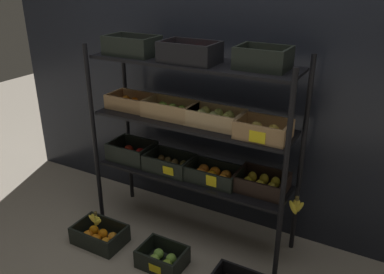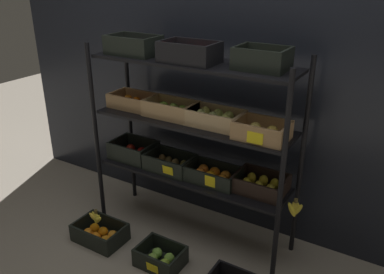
{
  "view_description": "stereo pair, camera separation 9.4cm",
  "coord_description": "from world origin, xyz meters",
  "px_view_note": "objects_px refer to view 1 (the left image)",
  "views": [
    {
      "loc": [
        1.2,
        -2.17,
        1.85
      ],
      "look_at": [
        0.0,
        0.0,
        0.79
      ],
      "focal_mm": 37.13,
      "sensor_mm": 36.0,
      "label": 1
    },
    {
      "loc": [
        1.28,
        -2.12,
        1.85
      ],
      "look_at": [
        0.0,
        0.0,
        0.79
      ],
      "focal_mm": 37.13,
      "sensor_mm": 36.0,
      "label": 2
    }
  ],
  "objects_px": {
    "crate_ground_apple_green": "(163,259)",
    "banana_bunch_loose": "(96,220)",
    "crate_ground_orange": "(100,236)",
    "display_rack": "(192,123)"
  },
  "relations": [
    {
      "from": "crate_ground_apple_green",
      "to": "display_rack",
      "type": "bearing_deg",
      "value": 89.39
    },
    {
      "from": "crate_ground_apple_green",
      "to": "banana_bunch_loose",
      "type": "distance_m",
      "value": 0.57
    },
    {
      "from": "crate_ground_orange",
      "to": "banana_bunch_loose",
      "type": "distance_m",
      "value": 0.13
    },
    {
      "from": "display_rack",
      "to": "crate_ground_orange",
      "type": "xyz_separation_m",
      "value": [
        -0.54,
        -0.42,
        -0.84
      ]
    },
    {
      "from": "crate_ground_apple_green",
      "to": "banana_bunch_loose",
      "type": "height_order",
      "value": "banana_bunch_loose"
    },
    {
      "from": "crate_ground_apple_green",
      "to": "crate_ground_orange",
      "type": "bearing_deg",
      "value": -178.43
    },
    {
      "from": "display_rack",
      "to": "crate_ground_apple_green",
      "type": "bearing_deg",
      "value": -90.61
    },
    {
      "from": "crate_ground_apple_green",
      "to": "banana_bunch_loose",
      "type": "bearing_deg",
      "value": -178.33
    },
    {
      "from": "crate_ground_orange",
      "to": "banana_bunch_loose",
      "type": "relative_size",
      "value": 2.63
    },
    {
      "from": "crate_ground_orange",
      "to": "crate_ground_apple_green",
      "type": "xyz_separation_m",
      "value": [
        0.53,
        0.01,
        0.0
      ]
    }
  ]
}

